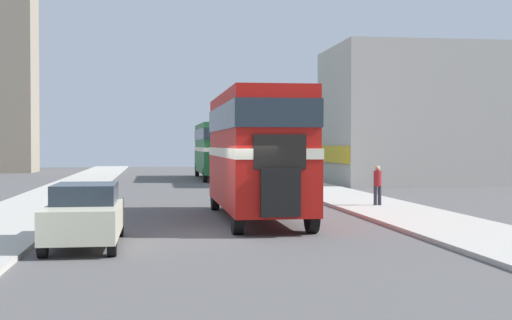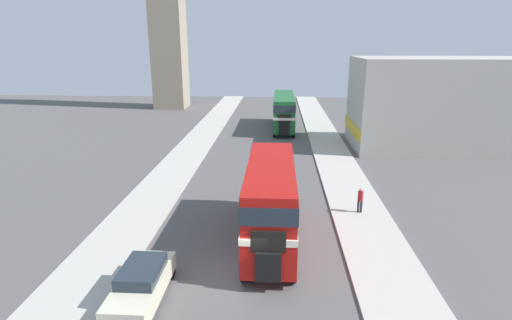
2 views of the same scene
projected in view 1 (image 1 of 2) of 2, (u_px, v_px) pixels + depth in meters
The scene contains 7 objects.
ground_plane at pixel (228, 234), 20.06m from camera, with size 120.00×120.00×0.00m, color #565454.
sidewalk_right at pixel (456, 228), 21.00m from camera, with size 3.50×120.00×0.12m.
double_decker_bus at pixel (256, 146), 23.85m from camera, with size 2.45×9.44×4.21m.
bus_distant at pixel (215, 146), 51.98m from camera, with size 2.41×11.17×4.01m.
car_parked_near at pixel (85, 214), 17.75m from camera, with size 1.72×4.42×1.55m.
pedestrian_walking at pixel (378, 183), 28.24m from camera, with size 0.32×0.32×1.57m.
shop_building_block at pixel (458, 116), 46.06m from camera, with size 16.75×8.51×8.70m.
Camera 1 is at (-2.04, -19.92, 2.54)m, focal length 50.00 mm.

